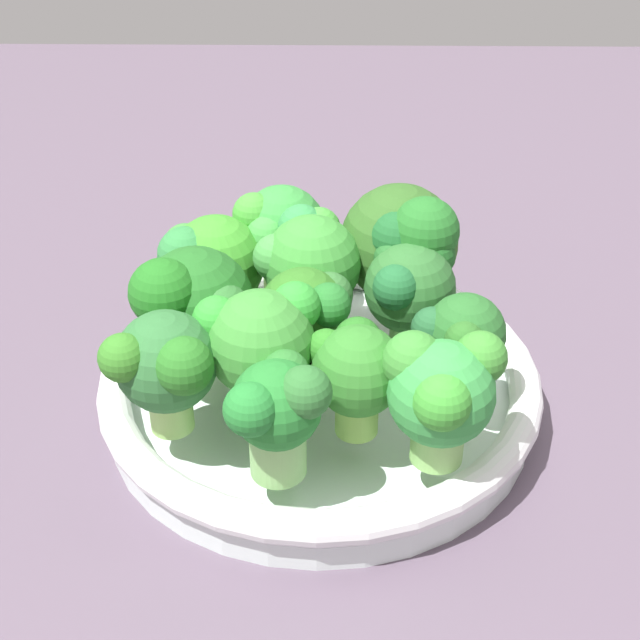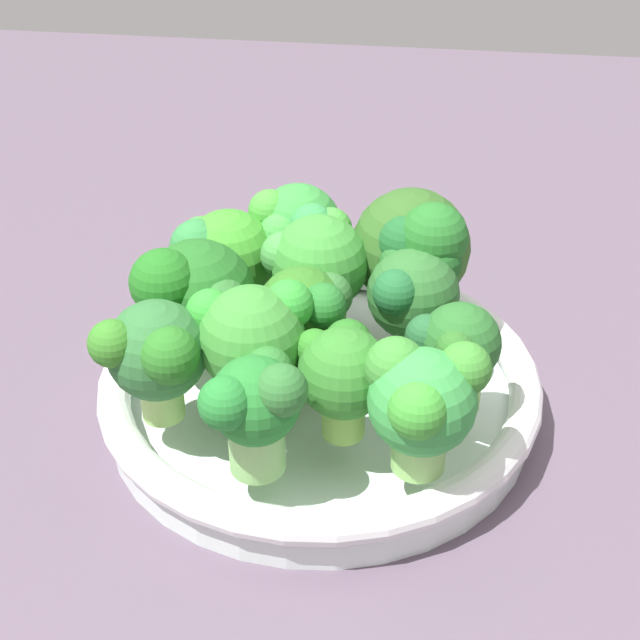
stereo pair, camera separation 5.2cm
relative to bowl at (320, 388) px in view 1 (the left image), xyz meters
The scene contains 15 objects.
ground_plane 3.50cm from the bowl, behind, with size 130.00×130.00×2.50cm, color #574958.
bowl is the anchor object (origin of this frame).
broccoli_floret_0 7.78cm from the bowl, 54.57° to the left, with size 6.34×5.43×7.12cm.
broccoli_floret_1 9.85cm from the bowl, 71.11° to the right, with size 5.49×5.59×6.94cm.
broccoli_floret_2 7.82cm from the bowl, 162.32° to the right, with size 5.02×5.89×6.82cm.
broccoli_floret_3 7.18cm from the bowl, 79.21° to the right, with size 6.02×6.15×7.29cm.
broccoli_floret_4 5.63cm from the bowl, 53.18° to the left, with size 4.98×4.77×6.45cm.
broccoli_floret_5 8.99cm from the bowl, ahead, with size 6.54×6.77×7.43cm.
broccoli_floret_6 9.70cm from the bowl, 130.03° to the right, with size 6.80×7.84×8.39cm.
broccoli_floret_7 7.66cm from the bowl, 109.71° to the left, with size 4.87×5.03×6.01cm.
broccoli_floret_8 10.97cm from the bowl, 127.55° to the left, with size 5.88×5.53×6.66cm.
broccoli_floret_9 10.87cm from the bowl, 37.16° to the left, with size 5.49×5.50×6.62cm.
broccoli_floret_10 9.28cm from the bowl, 159.80° to the left, with size 4.86×4.66×6.05cm.
broccoli_floret_11 10.36cm from the bowl, 78.06° to the left, with size 4.87×5.38×6.44cm.
broccoli_floret_12 9.70cm from the bowl, 38.24° to the right, with size 6.06×5.57×6.31cm.
Camera 1 is at (1.31, 42.91, 35.18)cm, focal length 54.37 mm.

